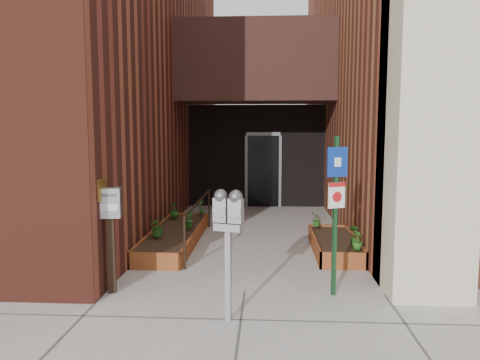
# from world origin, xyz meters

# --- Properties ---
(ground) EXTENTS (80.00, 80.00, 0.00)m
(ground) POSITION_xyz_m (0.00, 0.00, 0.00)
(ground) COLOR #9E9991
(ground) RESTS_ON ground
(architecture) EXTENTS (20.00, 14.60, 10.00)m
(architecture) POSITION_xyz_m (-0.18, 6.89, 4.98)
(architecture) COLOR #5F261B
(architecture) RESTS_ON ground
(planter_left) EXTENTS (0.90, 3.60, 0.30)m
(planter_left) POSITION_xyz_m (-1.55, 2.70, 0.13)
(planter_left) COLOR brown
(planter_left) RESTS_ON ground
(planter_right) EXTENTS (0.80, 2.20, 0.30)m
(planter_right) POSITION_xyz_m (1.60, 2.20, 0.13)
(planter_right) COLOR brown
(planter_right) RESTS_ON ground
(handrail) EXTENTS (0.04, 3.34, 0.90)m
(handrail) POSITION_xyz_m (-1.05, 2.65, 0.75)
(handrail) COLOR black
(handrail) RESTS_ON ground
(parking_meter) EXTENTS (0.38, 0.22, 1.63)m
(parking_meter) POSITION_xyz_m (-0.15, -1.02, 1.26)
(parking_meter) COLOR #A6A6A8
(parking_meter) RESTS_ON ground
(sign_post) EXTENTS (0.29, 0.14, 2.25)m
(sign_post) POSITION_xyz_m (1.27, -0.07, 1.39)
(sign_post) COLOR #163C1F
(sign_post) RESTS_ON ground
(payment_dropbox) EXTENTS (0.34, 0.28, 1.52)m
(payment_dropbox) POSITION_xyz_m (-1.90, -0.14, 1.10)
(payment_dropbox) COLOR black
(payment_dropbox) RESTS_ON ground
(shrub_left_a) EXTENTS (0.48, 0.48, 0.38)m
(shrub_left_a) POSITION_xyz_m (-1.75, 2.06, 0.49)
(shrub_left_a) COLOR #235A19
(shrub_left_a) RESTS_ON planter_left
(shrub_left_b) EXTENTS (0.24, 0.24, 0.38)m
(shrub_left_b) POSITION_xyz_m (-1.28, 2.82, 0.49)
(shrub_left_b) COLOR #235F1B
(shrub_left_b) RESTS_ON planter_left
(shrub_left_c) EXTENTS (0.28, 0.28, 0.36)m
(shrub_left_c) POSITION_xyz_m (-1.80, 3.85, 0.48)
(shrub_left_c) COLOR #1D5518
(shrub_left_c) RESTS_ON planter_left
(shrub_left_d) EXTENTS (0.26, 0.26, 0.35)m
(shrub_left_d) POSITION_xyz_m (-1.25, 4.30, 0.47)
(shrub_left_d) COLOR #235D1A
(shrub_left_d) RESTS_ON planter_left
(shrub_right_a) EXTENTS (0.25, 0.25, 0.33)m
(shrub_right_a) POSITION_xyz_m (1.85, 1.30, 0.46)
(shrub_right_a) COLOR #28621C
(shrub_right_a) RESTS_ON planter_right
(shrub_right_b) EXTENTS (0.22, 0.22, 0.36)m
(shrub_right_b) POSITION_xyz_m (1.85, 1.67, 0.48)
(shrub_right_b) COLOR #255F1B
(shrub_right_b) RESTS_ON planter_right
(shrub_right_c) EXTENTS (0.37, 0.37, 0.30)m
(shrub_right_c) POSITION_xyz_m (1.35, 3.10, 0.45)
(shrub_right_c) COLOR #275819
(shrub_right_c) RESTS_ON planter_right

